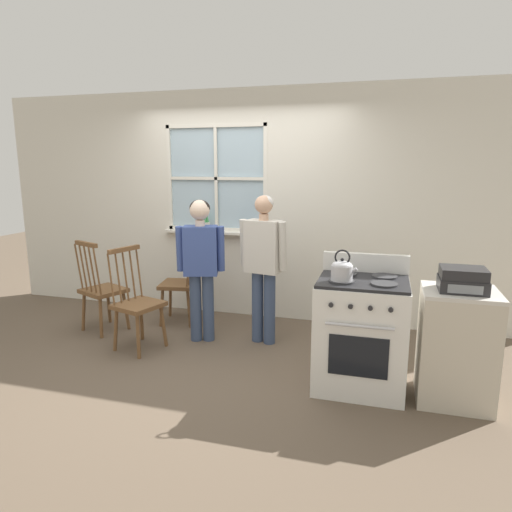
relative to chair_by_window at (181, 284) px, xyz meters
name	(u,v)px	position (x,y,z in m)	size (l,w,h in m)	color
ground_plane	(201,358)	(0.62, -0.90, -0.46)	(16.00, 16.00, 0.00)	brown
wall_back	(245,208)	(0.64, 0.50, 0.86)	(6.40, 0.16, 2.70)	silver
chair_by_window	(181,284)	(0.00, 0.00, 0.00)	(0.47, 0.48, 1.03)	brown
chair_near_wall	(102,291)	(-0.72, -0.50, 0.00)	(0.54, 0.53, 1.03)	brown
chair_center_cluster	(137,304)	(-0.08, -0.85, 0.00)	(0.51, 0.52, 1.03)	brown
person_elderly_left	(201,257)	(0.46, -0.47, 0.43)	(0.50, 0.30, 1.49)	#384766
person_teen_center	(264,257)	(1.10, -0.34, 0.45)	(0.52, 0.28, 1.54)	#384766
stove	(361,332)	(2.12, -1.06, 0.01)	(0.72, 0.68, 1.08)	white
kettle	(342,270)	(1.96, -1.19, 0.56)	(0.21, 0.17, 0.25)	#B7B7BC
potted_plant	(205,223)	(0.15, 0.41, 0.67)	(0.13, 0.13, 0.33)	beige
handbag	(199,251)	(0.23, 0.04, 0.40)	(0.21, 0.23, 0.31)	brown
side_counter	(456,346)	(2.85, -1.10, -0.01)	(0.55, 0.50, 0.90)	beige
stereo	(463,280)	(2.85, -1.12, 0.52)	(0.34, 0.29, 0.18)	#232326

